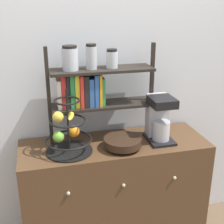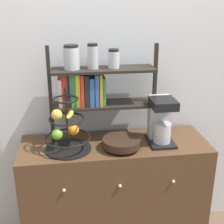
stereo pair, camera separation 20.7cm
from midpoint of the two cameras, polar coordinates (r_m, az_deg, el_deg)
wall_back at (r=2.27m, az=2.12°, el=6.97°), size 7.00×0.05×2.60m
sideboard at (r=2.39m, az=3.03°, el=-15.20°), size 1.30×0.47×0.87m
coffee_maker at (r=2.17m, az=11.62°, el=-1.46°), size 0.17×0.23×0.32m
fruit_stand at (r=2.04m, az=-5.35°, el=-3.45°), size 0.31×0.31×0.43m
wooden_bowl at (r=2.08m, az=4.61°, el=-5.69°), size 0.25×0.25×0.07m
shelf_hutch at (r=2.09m, az=-1.19°, el=5.25°), size 0.74×0.20×0.67m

